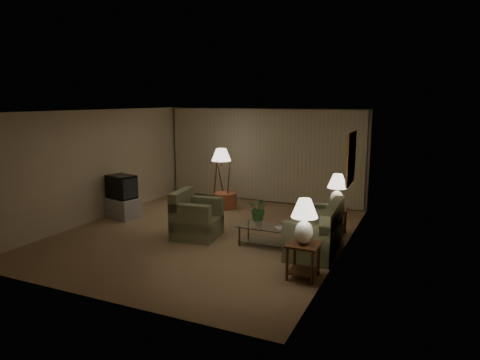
% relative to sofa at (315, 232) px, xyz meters
% --- Properties ---
extents(ground, '(7.00, 7.00, 0.00)m').
position_rel_sofa_xyz_m(ground, '(-2.50, 0.13, -0.38)').
color(ground, '#845D48').
rests_on(ground, ground).
extents(room_shell, '(6.04, 7.02, 2.72)m').
position_rel_sofa_xyz_m(room_shell, '(-2.48, 1.64, 1.37)').
color(room_shell, beige).
rests_on(room_shell, ground).
extents(sofa, '(1.80, 1.02, 0.76)m').
position_rel_sofa_xyz_m(sofa, '(0.00, 0.00, 0.00)').
color(sofa, '#717A56').
rests_on(sofa, ground).
extents(armchair, '(1.18, 1.15, 0.80)m').
position_rel_sofa_xyz_m(armchair, '(-2.55, -0.19, 0.02)').
color(armchair, '#717A56').
rests_on(armchair, ground).
extents(side_table_near, '(0.52, 0.52, 0.60)m').
position_rel_sofa_xyz_m(side_table_near, '(0.15, -1.35, 0.03)').
color(side_table_near, '#331A0E').
rests_on(side_table_near, ground).
extents(side_table_far, '(0.47, 0.39, 0.60)m').
position_rel_sofa_xyz_m(side_table_far, '(0.15, 1.25, 0.01)').
color(side_table_far, '#331A0E').
rests_on(side_table_far, ground).
extents(table_lamp_near, '(0.44, 0.44, 0.76)m').
position_rel_sofa_xyz_m(table_lamp_near, '(0.15, -1.35, 0.67)').
color(table_lamp_near, white).
rests_on(table_lamp_near, side_table_near).
extents(table_lamp_far, '(0.44, 0.44, 0.75)m').
position_rel_sofa_xyz_m(table_lamp_far, '(0.15, 1.25, 0.66)').
color(table_lamp_far, white).
rests_on(table_lamp_far, side_table_far).
extents(coffee_table, '(1.11, 0.60, 0.41)m').
position_rel_sofa_xyz_m(coffee_table, '(-0.99, -0.10, -0.10)').
color(coffee_table, silver).
rests_on(coffee_table, ground).
extents(tv_cabinet, '(1.12, 0.94, 0.50)m').
position_rel_sofa_xyz_m(tv_cabinet, '(-5.05, 0.41, -0.13)').
color(tv_cabinet, '#ABABAE').
rests_on(tv_cabinet, ground).
extents(crt_tv, '(0.91, 0.80, 0.58)m').
position_rel_sofa_xyz_m(crt_tv, '(-5.05, 0.41, 0.41)').
color(crt_tv, black).
rests_on(crt_tv, tv_cabinet).
extents(floor_lamp, '(0.53, 0.53, 1.64)m').
position_rel_sofa_xyz_m(floor_lamp, '(-3.21, 2.31, 0.48)').
color(floor_lamp, '#331A0E').
rests_on(floor_lamp, ground).
extents(ottoman, '(0.67, 0.67, 0.43)m').
position_rel_sofa_xyz_m(ottoman, '(-3.11, 2.34, -0.17)').
color(ottoman, '#984F33').
rests_on(ottoman, ground).
extents(vase, '(0.17, 0.17, 0.15)m').
position_rel_sofa_xyz_m(vase, '(-1.14, -0.10, 0.11)').
color(vase, white).
rests_on(vase, coffee_table).
extents(flowers, '(0.50, 0.46, 0.48)m').
position_rel_sofa_xyz_m(flowers, '(-1.14, -0.10, 0.42)').
color(flowers, '#397735').
rests_on(flowers, vase).
extents(book, '(0.28, 0.29, 0.02)m').
position_rel_sofa_xyz_m(book, '(-0.74, -0.20, 0.04)').
color(book, olive).
rests_on(book, coffee_table).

